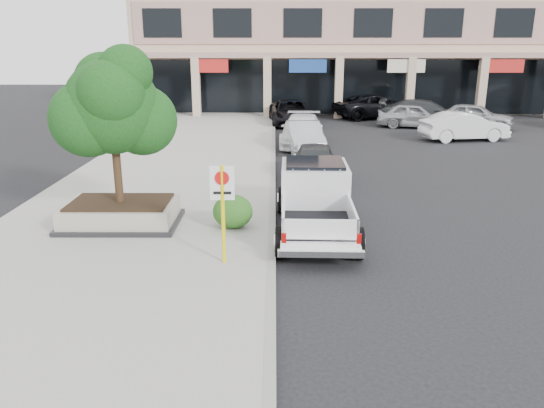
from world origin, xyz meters
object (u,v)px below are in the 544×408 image
at_px(curb_car_c, 302,130).
at_px(lot_car_a, 414,115).
at_px(planter_tree, 119,107).
at_px(curb_car_b, 304,137).
at_px(no_parking_sign, 223,201).
at_px(curb_car_a, 315,163).
at_px(lot_car_e, 474,116).
at_px(lot_car_b, 464,126).
at_px(curb_car_d, 291,112).
at_px(planter, 121,213).
at_px(pickup_truck, 316,201).
at_px(lot_car_c, 425,113).
at_px(lot_car_d, 376,106).

xyz_separation_m(curb_car_c, lot_car_a, (7.27, 5.99, 0.01)).
distance_m(planter_tree, curb_car_b, 12.80).
height_order(curb_car_c, lot_car_a, lot_car_a).
xyz_separation_m(no_parking_sign, curb_car_a, (2.69, 8.29, -0.93)).
bearing_deg(curb_car_a, lot_car_e, 55.11).
relative_size(curb_car_b, lot_car_b, 0.94).
height_order(planter_tree, curb_car_d, planter_tree).
height_order(planter, pickup_truck, pickup_truck).
height_order(curb_car_a, lot_car_c, lot_car_c).
height_order(no_parking_sign, lot_car_d, no_parking_sign).
distance_m(lot_car_c, lot_car_d, 4.79).
bearing_deg(lot_car_d, no_parking_sign, 142.63).
distance_m(curb_car_c, lot_car_c, 10.37).
distance_m(lot_car_b, lot_car_d, 9.73).
xyz_separation_m(lot_car_c, lot_car_e, (2.79, -0.81, -0.05)).
distance_m(lot_car_a, lot_car_c, 0.97).
xyz_separation_m(curb_car_d, lot_car_c, (8.50, -0.93, 0.05)).
bearing_deg(pickup_truck, lot_car_b, 59.85).
relative_size(pickup_truck, curb_car_a, 1.38).
distance_m(curb_car_d, lot_car_e, 11.42).
relative_size(pickup_truck, curb_car_c, 1.10).
bearing_deg(no_parking_sign, lot_car_c, 64.42).
xyz_separation_m(lot_car_b, lot_car_e, (2.06, 4.27, 0.02)).
relative_size(planter_tree, curb_car_a, 0.97).
bearing_deg(lot_car_b, lot_car_c, -1.49).
relative_size(lot_car_b, lot_car_d, 0.78).
distance_m(planter, lot_car_d, 26.42).
distance_m(curb_car_c, curb_car_d, 7.38).
xyz_separation_m(curb_car_a, curb_car_d, (-0.47, 15.01, 0.08)).
bearing_deg(no_parking_sign, lot_car_e, 57.96).
relative_size(no_parking_sign, curb_car_b, 0.53).
height_order(lot_car_a, lot_car_d, lot_car_d).
distance_m(planter_tree, lot_car_b, 20.60).
xyz_separation_m(curb_car_c, lot_car_d, (5.72, 10.59, 0.07)).
xyz_separation_m(curb_car_b, lot_car_e, (10.91, 7.52, 0.06)).
distance_m(planter, lot_car_c, 24.06).
bearing_deg(curb_car_b, planter, -122.06).
xyz_separation_m(curb_car_a, lot_car_c, (8.03, 14.08, 0.13)).
height_order(lot_car_a, lot_car_b, same).
bearing_deg(curb_car_c, lot_car_d, 66.62).
xyz_separation_m(planter, curb_car_a, (5.82, 5.59, 0.23)).
bearing_deg(planter, lot_car_e, 48.59).
xyz_separation_m(curb_car_b, lot_car_d, (5.72, 12.47, 0.11)).
height_order(planter, lot_car_b, lot_car_b).
xyz_separation_m(planter_tree, lot_car_c, (13.72, 19.52, -2.58)).
height_order(planter_tree, lot_car_d, planter_tree).
relative_size(planter, lot_car_e, 0.70).
height_order(no_parking_sign, curb_car_a, no_parking_sign).
bearing_deg(lot_car_a, planter_tree, 158.95).
relative_size(planter, curb_car_d, 0.57).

